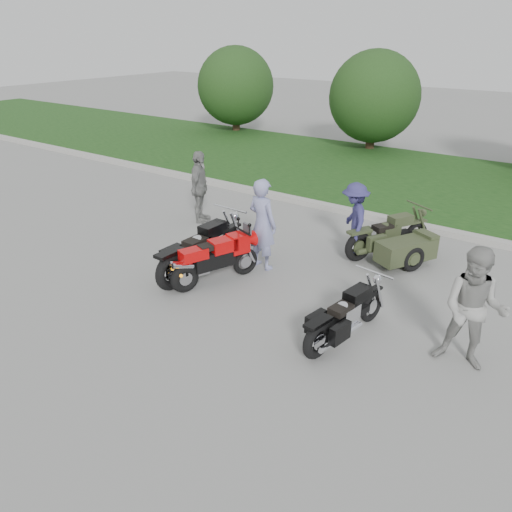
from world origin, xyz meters
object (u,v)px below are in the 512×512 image
Objects in this scene: sportbike_red at (214,258)px; cruiser_left at (200,252)px; cruiser_right at (343,318)px; person_grey at (474,310)px; cruiser_sidecar at (397,244)px; person_stripe at (262,224)px; person_back at (200,187)px; person_denim at (354,219)px.

cruiser_left is at bearing -174.40° from sportbike_red.
person_grey reaches higher than cruiser_right.
cruiser_sidecar is at bearing 45.29° from cruiser_left.
cruiser_left is 4.26m from cruiser_sidecar.
person_grey is (1.80, 0.49, 0.55)m from cruiser_right.
cruiser_right is at bearing 159.24° from person_stripe.
person_back is (-2.90, 1.32, -0.04)m from person_stripe.
person_denim is at bearing 82.07° from sportbike_red.
cruiser_right is (3.00, -0.34, -0.14)m from sportbike_red.
cruiser_sidecar is at bearing -130.62° from person_stripe.
cruiser_left is 1.33× the size of person_stripe.
cruiser_right is at bearing -170.34° from person_grey.
person_denim is at bearing 133.50° from person_grey.
person_grey is at bearing 22.51° from sportbike_red.
person_grey reaches higher than person_denim.
cruiser_right is 1.12× the size of person_back.
cruiser_right is 1.94m from person_grey.
cruiser_left reaches higher than cruiser_sidecar.
person_grey is at bearing 1.57° from cruiser_left.
cruiser_sidecar is at bearing 63.97° from person_denim.
person_denim is (1.26, 1.74, -0.15)m from person_stripe.
person_back is at bearing -119.61° from person_denim.
cruiser_sidecar is at bearing 106.22° from cruiser_right.
person_denim is (-3.20, 2.78, -0.13)m from person_grey.
cruiser_sidecar is (2.58, 3.09, -0.14)m from sportbike_red.
cruiser_sidecar is 1.12× the size of person_grey.
person_stripe is 1.01× the size of person_grey.
cruiser_right is 1.08× the size of person_stripe.
person_grey is at bearing 24.34° from cruiser_right.
cruiser_sidecar is (-0.43, 3.43, -0.00)m from cruiser_right.
cruiser_left is at bearing -178.52° from cruiser_right.
cruiser_left is 5.31m from person_grey.
person_stripe is 1.18× the size of person_denim.
person_grey is at bearing -133.54° from person_back.
person_stripe is at bearing 94.79° from sportbike_red.
sportbike_red reaches higher than cruiser_sidecar.
sportbike_red is at bearing -101.67° from cruiser_sidecar.
sportbike_red is 4.03m from cruiser_sidecar.
sportbike_red is 0.51m from cruiser_left.
person_stripe is at bearing 161.38° from person_grey.
cruiser_sidecar is at bearing 121.56° from person_grey.
sportbike_red is 0.73× the size of cruiser_left.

